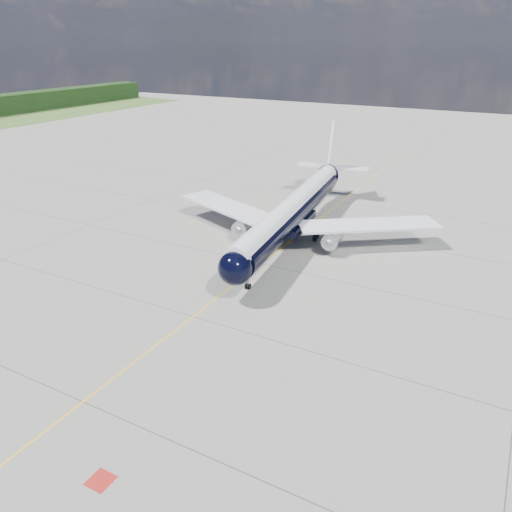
# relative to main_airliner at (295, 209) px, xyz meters

# --- Properties ---
(ground) EXTENTS (320.00, 320.00, 0.00)m
(ground) POSITION_rel_main_airliner_xyz_m (0.15, -5.52, -4.31)
(ground) COLOR gray
(ground) RESTS_ON ground
(taxiway_centerline) EXTENTS (0.16, 160.00, 0.01)m
(taxiway_centerline) POSITION_rel_main_airliner_xyz_m (0.15, -10.52, -4.31)
(taxiway_centerline) COLOR #FFB70D
(taxiway_centerline) RESTS_ON ground
(red_marking) EXTENTS (1.60, 1.60, 0.01)m
(red_marking) POSITION_rel_main_airliner_xyz_m (6.95, -45.52, -4.31)
(red_marking) COLOR maroon
(red_marking) RESTS_ON ground
(main_airliner) EXTENTS (39.27, 48.09, 13.90)m
(main_airliner) POSITION_rel_main_airliner_xyz_m (0.00, 0.00, 0.00)
(main_airliner) COLOR black
(main_airliner) RESTS_ON ground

